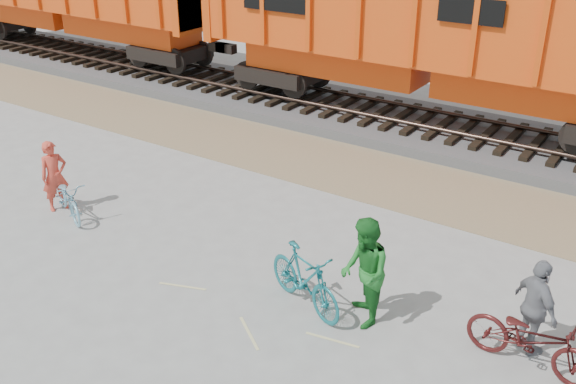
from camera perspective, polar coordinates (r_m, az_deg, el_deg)
name	(u,v)px	position (r m, az deg, el deg)	size (l,w,h in m)	color
ground	(254,283)	(11.75, -3.06, -8.09)	(120.00, 120.00, 0.00)	#9E9E99
gravel_strip	(388,178)	(15.92, 8.84, 1.19)	(120.00, 3.00, 0.02)	#9A8160
ballast_bed	(442,132)	(18.88, 13.53, 5.21)	(120.00, 4.00, 0.30)	slate
track	(443,121)	(18.78, 13.63, 6.14)	(120.00, 2.60, 0.24)	black
hopper_car_center	(436,29)	(18.28, 13.06, 13.94)	(14.00, 3.13, 4.65)	black
bicycle_blue	(68,198)	(14.57, -18.95, -0.53)	(0.57, 1.64, 0.86)	#80BED4
bicycle_teal	(305,279)	(10.84, 1.49, -7.72)	(0.52, 1.86, 1.12)	#176971
bicycle_maroon	(532,340)	(10.26, 20.86, -12.16)	(0.68, 1.95, 1.03)	#461514
person_solo	(54,176)	(14.86, -20.05, 1.34)	(0.58, 0.38, 1.59)	#D54330
person_man	(364,273)	(10.37, 6.81, -7.13)	(0.91, 0.71, 1.87)	#1E7226
person_woman	(536,308)	(10.43, 21.14, -9.57)	(0.94, 0.39, 1.60)	gray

